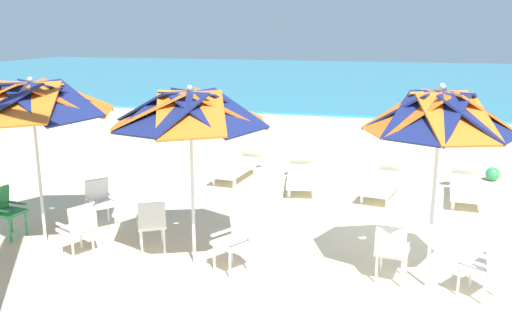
% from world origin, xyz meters
% --- Properties ---
extents(ground_plane, '(80.00, 80.00, 0.00)m').
position_xyz_m(ground_plane, '(0.00, 0.00, 0.00)').
color(ground_plane, beige).
extents(sea, '(80.00, 36.00, 0.10)m').
position_xyz_m(sea, '(0.00, 30.55, 0.05)').
color(sea, teal).
rests_on(sea, ground).
extents(surf_foam, '(80.00, 0.70, 0.01)m').
position_xyz_m(surf_foam, '(0.00, 12.25, 0.01)').
color(surf_foam, white).
rests_on(surf_foam, ground).
extents(beach_umbrella_0, '(2.00, 2.00, 2.82)m').
position_xyz_m(beach_umbrella_0, '(0.56, -1.91, 2.41)').
color(beach_umbrella_0, silver).
rests_on(beach_umbrella_0, ground).
extents(plastic_chair_0, '(0.50, 0.52, 0.87)m').
position_xyz_m(plastic_chair_0, '(0.06, -1.91, 0.50)').
color(plastic_chair_0, white).
rests_on(plastic_chair_0, ground).
extents(plastic_chair_1, '(0.62, 0.61, 0.87)m').
position_xyz_m(plastic_chair_1, '(1.25, -2.07, 0.50)').
color(plastic_chair_1, white).
rests_on(plastic_chair_1, ground).
extents(beach_umbrella_1, '(2.36, 2.36, 2.72)m').
position_xyz_m(beach_umbrella_1, '(-2.85, -2.04, 2.36)').
color(beach_umbrella_1, silver).
rests_on(beach_umbrella_1, ground).
extents(plastic_chair_2, '(0.61, 0.62, 0.87)m').
position_xyz_m(plastic_chair_2, '(-3.65, -1.82, 0.50)').
color(plastic_chair_2, white).
rests_on(plastic_chair_2, ground).
extents(plastic_chair_3, '(0.61, 0.62, 0.87)m').
position_xyz_m(plastic_chair_3, '(-2.19, -2.10, 0.50)').
color(plastic_chair_3, white).
rests_on(plastic_chair_3, ground).
extents(beach_umbrella_2, '(2.61, 2.61, 2.76)m').
position_xyz_m(beach_umbrella_2, '(-5.58, -1.92, 2.39)').
color(beach_umbrella_2, silver).
rests_on(beach_umbrella_2, ground).
extents(plastic_chair_4, '(0.61, 0.59, 0.87)m').
position_xyz_m(plastic_chair_4, '(-4.68, -2.29, 0.50)').
color(plastic_chair_4, white).
rests_on(plastic_chair_4, ground).
extents(plastic_chair_5, '(0.52, 0.49, 0.87)m').
position_xyz_m(plastic_chair_5, '(-6.36, -1.86, 0.50)').
color(plastic_chair_5, '#2D8C4C').
rests_on(plastic_chair_5, ground).
extents(plastic_chair_6, '(0.63, 0.63, 0.87)m').
position_xyz_m(plastic_chair_6, '(-5.06, -1.00, 0.50)').
color(plastic_chair_6, white).
rests_on(plastic_chair_6, ground).
extents(sun_lounger_0, '(0.76, 2.18, 0.62)m').
position_xyz_m(sun_lounger_0, '(1.46, 2.52, 0.28)').
color(sun_lounger_0, white).
rests_on(sun_lounger_0, ground).
extents(sun_lounger_1, '(0.97, 2.22, 0.62)m').
position_xyz_m(sun_lounger_1, '(-0.23, 2.39, 0.28)').
color(sun_lounger_1, white).
rests_on(sun_lounger_1, ground).
extents(sun_lounger_2, '(0.99, 2.22, 0.62)m').
position_xyz_m(sun_lounger_2, '(-2.04, 2.49, 0.28)').
color(sun_lounger_2, white).
rests_on(sun_lounger_2, ground).
extents(sun_lounger_3, '(0.83, 2.19, 0.62)m').
position_xyz_m(sun_lounger_3, '(-3.66, 2.88, 0.28)').
color(sun_lounger_3, white).
rests_on(sun_lounger_3, ground).
extents(beach_ball, '(0.33, 0.33, 0.33)m').
position_xyz_m(beach_ball, '(2.20, 4.15, 0.16)').
color(beach_ball, '#2D8C4C').
rests_on(beach_ball, ground).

